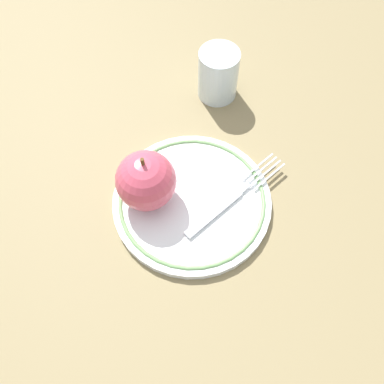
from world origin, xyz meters
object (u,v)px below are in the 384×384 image
(plate, at_px, (192,201))
(drinking_glass, at_px, (218,74))
(fork, at_px, (232,198))
(apple_red_whole, at_px, (146,181))

(plate, bearing_deg, drinking_glass, 3.82)
(plate, bearing_deg, fork, -73.84)
(plate, bearing_deg, apple_red_whole, 100.14)
(fork, distance_m, drinking_glass, 0.21)
(apple_red_whole, bearing_deg, fork, -76.97)
(plate, distance_m, apple_red_whole, 0.08)
(drinking_glass, bearing_deg, plate, -176.18)
(apple_red_whole, xyz_separation_m, drinking_glass, (0.23, -0.05, -0.01))
(plate, height_order, apple_red_whole, apple_red_whole)
(fork, xyz_separation_m, drinking_glass, (0.20, 0.07, 0.03))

